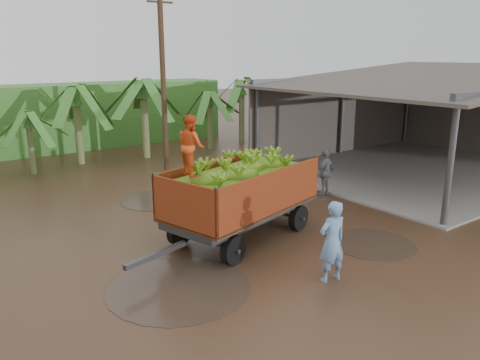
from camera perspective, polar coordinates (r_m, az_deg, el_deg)
name	(u,v)px	position (r m, az deg, el deg)	size (l,w,h in m)	color
ground	(236,228)	(14.52, -0.50, -5.88)	(100.00, 100.00, 0.00)	black
packing_shed	(418,114)	(23.62, 20.83, 7.57)	(12.78, 10.80, 4.76)	gray
hedge_north	(34,119)	(27.86, -23.87, 6.81)	(22.00, 3.00, 3.60)	#2D661E
banana_trailer	(240,191)	(13.34, 0.06, -1.36)	(6.58, 3.37, 3.74)	#B23E19
man_blue	(332,242)	(11.15, 11.15, -7.38)	(0.72, 0.47, 1.97)	#678EBC
man_grey	(325,172)	(17.88, 10.34, 0.92)	(1.05, 0.44, 1.79)	slate
utility_pole	(163,81)	(21.46, -9.35, 11.77)	(1.20, 0.24, 7.94)	#47301E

